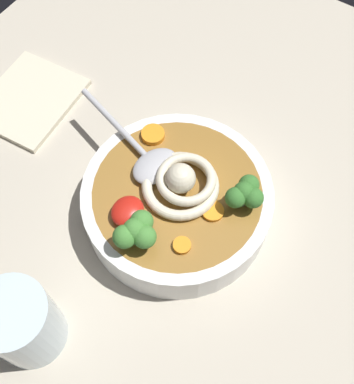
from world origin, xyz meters
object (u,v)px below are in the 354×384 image
soup_bowl (177,202)px  noodle_pile (182,182)px  drinking_glass (22,324)px  soup_spoon (148,159)px  folded_napkin (30,99)px

soup_bowl → noodle_pile: 3.93cm
drinking_glass → soup_bowl: bearing=-13.2°
soup_spoon → drinking_glass: size_ratio=1.76×
noodle_pile → drinking_glass: (-22.54, 5.21, -1.62)cm
soup_spoon → folded_napkin: 23.18cm
soup_spoon → noodle_pile: bearing=-171.0°
soup_spoon → folded_napkin: soup_spoon is taller
soup_bowl → drinking_glass: bearing=166.8°
folded_napkin → soup_bowl: bearing=-96.7°
soup_bowl → noodle_pile: (0.84, -0.14, 3.84)cm
soup_spoon → drinking_glass: drinking_glass is taller
noodle_pile → folded_napkin: bearing=85.1°
soup_bowl → noodle_pile: noodle_pile is taller
soup_bowl → soup_spoon: size_ratio=1.32×
drinking_glass → folded_napkin: drinking_glass is taller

